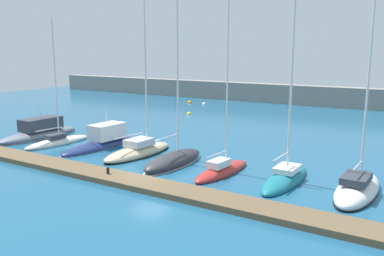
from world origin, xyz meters
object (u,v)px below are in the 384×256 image
Objects in this scene: sailboat_teal_seventh at (285,177)px; mooring_buoy_yellow at (189,114)px; motorboat_slate_nearest at (40,132)px; sailboat_charcoal_fifth at (174,160)px; mooring_buoy_white at (204,104)px; sailboat_white_eighth at (357,189)px; motorboat_navy_third at (102,142)px; sailboat_red_sixth at (222,169)px; sailboat_sand_fourth at (139,151)px; mooring_buoy_orange at (190,103)px; sailboat_ivory_second at (58,141)px; dock_bollard at (108,171)px.

sailboat_teal_seventh is 21.87× the size of mooring_buoy_yellow.
sailboat_charcoal_fifth is (16.79, -1.10, -0.19)m from motorboat_slate_nearest.
sailboat_white_eighth is at bearing -47.28° from mooring_buoy_white.
motorboat_navy_third is at bearing -80.61° from mooring_buoy_yellow.
motorboat_slate_nearest is 0.77× the size of sailboat_white_eighth.
sailboat_red_sixth is at bearing 95.55° from sailboat_white_eighth.
sailboat_sand_fourth reaches higher than mooring_buoy_yellow.
sailboat_red_sixth is (20.97, -1.19, -0.24)m from motorboat_slate_nearest.
mooring_buoy_yellow is at bearing -58.53° from mooring_buoy_orange.
sailboat_teal_seventh reaches higher than mooring_buoy_white.
mooring_buoy_orange is 11.80m from mooring_buoy_yellow.
sailboat_ivory_second is 0.83× the size of sailboat_red_sixth.
mooring_buoy_white is at bearing 44.60° from sailboat_white_eighth.
motorboat_navy_third is at bearing 88.42° from sailboat_red_sixth.
sailboat_sand_fourth is at bearing 90.55° from sailboat_white_eighth.
sailboat_white_eighth is at bearing -90.08° from motorboat_slate_nearest.
sailboat_ivory_second is at bearing -85.52° from mooring_buoy_white.
sailboat_charcoal_fifth reaches higher than mooring_buoy_white.
mooring_buoy_orange is 1.28× the size of mooring_buoy_white.
sailboat_teal_seventh is (17.29, -0.99, -0.15)m from motorboat_navy_third.
sailboat_sand_fourth reaches higher than sailboat_white_eighth.
dock_bollard is (2.30, -6.09, 0.22)m from sailboat_sand_fourth.
mooring_buoy_orange is 40.07m from dock_bollard.
motorboat_slate_nearest is at bearing 92.52° from sailboat_sand_fourth.
motorboat_navy_third reaches higher than mooring_buoy_white.
mooring_buoy_orange is (-5.22, 31.38, -0.29)m from sailboat_ivory_second.
mooring_buoy_yellow is at bearing 29.41° from sailboat_charcoal_fifth.
sailboat_ivory_second is 8.86m from sailboat_sand_fourth.
sailboat_charcoal_fifth is 5.51m from dock_bollard.
motorboat_navy_third is 12.62× the size of mooring_buoy_yellow.
mooring_buoy_yellow is at bearing 24.58° from sailboat_sand_fourth.
motorboat_slate_nearest is 11.20× the size of mooring_buoy_orange.
sailboat_teal_seventh is (4.43, 0.46, 0.02)m from sailboat_red_sixth.
sailboat_ivory_second is 17.10m from sailboat_red_sixth.
motorboat_navy_third is at bearing 136.30° from dock_bollard.
sailboat_white_eighth reaches higher than motorboat_navy_third.
sailboat_red_sixth is 20.71× the size of mooring_buoy_yellow.
dock_bollard is (14.99, -6.31, 0.03)m from motorboat_slate_nearest.
dock_bollard is at bearing -110.47° from sailboat_ivory_second.
mooring_buoy_white is at bearing -1.58° from motorboat_slate_nearest.
motorboat_navy_third is 0.61× the size of sailboat_red_sixth.
sailboat_teal_seventh is 11.82m from dock_bollard.
mooring_buoy_white is (-19.55, 31.35, -0.31)m from sailboat_red_sixth.
mooring_buoy_yellow is at bearing 2.11° from sailboat_ivory_second.
dock_bollard is at bearing 160.99° from sailboat_charcoal_fifth.
sailboat_teal_seventh reaches higher than mooring_buoy_orange.
mooring_buoy_white is at bearing 108.84° from mooring_buoy_yellow.
sailboat_teal_seventh is at bearing -79.24° from sailboat_red_sixth.
sailboat_red_sixth is 1.20× the size of sailboat_white_eighth.
sailboat_white_eighth is at bearing -39.77° from mooring_buoy_yellow.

